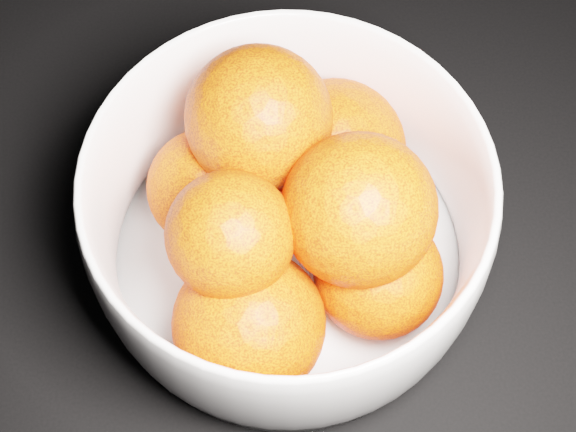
{
  "coord_description": "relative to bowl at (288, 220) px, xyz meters",
  "views": [
    {
      "loc": [
        -0.16,
        -0.14,
        0.5
      ],
      "look_at": [
        -0.15,
        0.08,
        0.07
      ],
      "focal_mm": 50.0,
      "sensor_mm": 36.0,
      "label": 1
    }
  ],
  "objects": [
    {
      "name": "ground",
      "position": [
        0.15,
        -0.08,
        -0.06
      ],
      "size": [
        3.0,
        3.0,
        0.0
      ],
      "primitive_type": "cube",
      "color": "black",
      "rests_on": "ground"
    },
    {
      "name": "bowl",
      "position": [
        0.0,
        0.0,
        0.0
      ],
      "size": [
        0.24,
        0.24,
        0.12
      ],
      "rotation": [
        0.0,
        0.0,
        0.03
      ],
      "color": "white",
      "rests_on": "ground"
    },
    {
      "name": "orange_pile",
      "position": [
        0.0,
        -0.0,
        0.02
      ],
      "size": [
        0.18,
        0.21,
        0.14
      ],
      "color": "#FE3E09",
      "rests_on": "bowl"
    }
  ]
}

